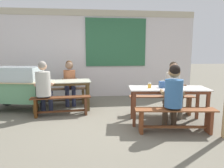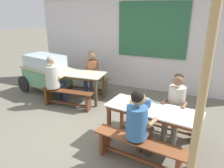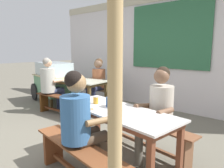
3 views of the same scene
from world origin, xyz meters
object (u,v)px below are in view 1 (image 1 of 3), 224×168
Objects in this scene: condiment_jar at (150,86)px; bench_near_back at (161,103)px; person_near_front at (173,94)px; person_right_near_table at (174,85)px; dining_table_near at (168,92)px; person_left_back_turned at (44,85)px; bench_far_front at (61,103)px; food_cart at (17,85)px; bench_near_front at (175,117)px; tissue_box at (162,84)px; bench_far_back at (63,94)px; person_center_facing at (70,79)px; dining_table_far at (62,84)px.

bench_near_back is at bearing 48.82° from condiment_jar.
person_right_near_table is at bearing 66.37° from person_near_front.
dining_table_near is at bearing -124.08° from person_right_near_table.
person_left_back_turned is at bearing 174.02° from person_right_near_table.
dining_table_near is 2.49m from bench_far_front.
food_cart is 16.90× the size of condiment_jar.
bench_near_front is 3.02m from person_left_back_turned.
dining_table_near is at bearing -17.91° from bench_far_front.
tissue_box is (-0.19, -0.53, 0.54)m from bench_near_back.
tissue_box reaches higher than bench_far_front.
bench_far_back is 1.01× the size of bench_far_front.
bench_near_back is 1.22× the size of person_near_front.
bench_near_back is at bearing -29.36° from person_center_facing.
person_near_front reaches higher than dining_table_near.
person_near_front is (-0.11, -0.51, 0.06)m from dining_table_near.
condiment_jar reaches higher than bench_far_front.
bench_near_front is at bearing -39.48° from dining_table_far.
person_near_front is at bearing -60.65° from condiment_jar.
bench_far_front is at bearing 159.25° from condiment_jar.
bench_far_front is 2.61m from person_near_front.
person_right_near_table is at bearing -27.60° from bench_far_back.
dining_table_near is 0.69m from bench_near_front.
dining_table_far is at bearing 141.09° from person_near_front.
condiment_jar reaches higher than bench_near_back.
bench_near_back is at bearing -4.43° from person_left_back_turned.
bench_far_back is 0.92× the size of bench_near_front.
person_near_front is at bearing -99.62° from bench_near_back.
person_center_facing is at bearing 131.68° from person_near_front.
condiment_jar is at bearing -20.75° from bench_far_front.
food_cart is at bearing 141.89° from person_left_back_turned.
person_near_front is 11.98× the size of condiment_jar.
person_right_near_table reaches higher than condiment_jar.
dining_table_far is 1.20× the size of person_near_front.
food_cart is 3.93m from person_near_front.
tissue_box reaches higher than condiment_jar.
bench_far_front is at bearing 162.24° from tissue_box.
bench_near_back is (2.46, -0.76, -0.39)m from dining_table_far.
person_left_back_turned reaches higher than bench_far_front.
person_left_back_turned reaches higher than condiment_jar.
bench_far_back and bench_far_front have the same top height.
person_left_back_turned reaches higher than person_center_facing.
person_left_back_turned is 2.72m from tissue_box.
dining_table_far is 1.10× the size of bench_far_front.
person_center_facing is at bearing 139.11° from tissue_box.
dining_table_far is 0.65m from person_left_back_turned.
food_cart reaches higher than bench_far_back.
person_center_facing is at bearing 72.27° from dining_table_far.
bench_near_back is at bearing 82.66° from dining_table_near.
food_cart is 3.43m from condiment_jar.
dining_table_far is 14.35× the size of condiment_jar.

